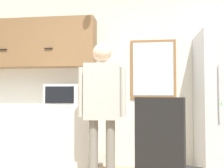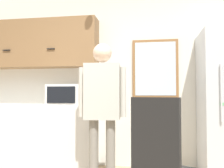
# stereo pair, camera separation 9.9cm
# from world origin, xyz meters

# --- Properties ---
(back_wall) EXTENTS (6.00, 0.06, 2.70)m
(back_wall) POSITION_xyz_m (0.00, 2.10, 1.35)
(back_wall) COLOR silver
(back_wall) RESTS_ON ground_plane
(counter) EXTENTS (2.01, 0.62, 0.93)m
(counter) POSITION_xyz_m (-1.19, 1.76, 0.46)
(counter) COLOR silver
(counter) RESTS_ON ground_plane
(upper_cabinets) EXTENTS (2.01, 0.33, 0.73)m
(upper_cabinets) POSITION_xyz_m (-1.19, 1.91, 1.86)
(upper_cabinets) COLOR olive
(microwave) EXTENTS (0.56, 0.37, 0.29)m
(microwave) POSITION_xyz_m (-0.52, 1.66, 1.07)
(microwave) COLOR white
(microwave) RESTS_ON counter
(person) EXTENTS (0.56, 0.25, 1.68)m
(person) POSITION_xyz_m (0.05, 1.17, 1.02)
(person) COLOR gray
(person) RESTS_ON ground_plane
(chair) EXTENTS (0.58, 0.58, 1.06)m
(chair) POSITION_xyz_m (0.69, 0.33, 0.56)
(chair) COLOR black
(chair) RESTS_ON ground_plane
(window) EXTENTS (0.67, 0.05, 0.87)m
(window) POSITION_xyz_m (0.67, 2.06, 1.46)
(window) COLOR olive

